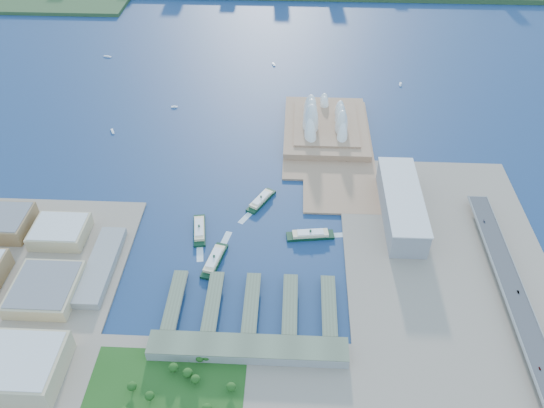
{
  "coord_description": "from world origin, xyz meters",
  "views": [
    {
      "loc": [
        53.45,
        -439.02,
        464.85
      ],
      "look_at": [
        29.23,
        77.51,
        18.0
      ],
      "focal_mm": 35.0,
      "sensor_mm": 36.0,
      "label": 1
    }
  ],
  "objects_px": {
    "ferry_c": "(214,259)",
    "car_a": "(540,369)",
    "ferry_b": "(261,199)",
    "toaster_building": "(401,205)",
    "ferry_d": "(310,233)",
    "car_c": "(484,221)",
    "ferry_a": "(199,228)",
    "opera_house": "(327,114)",
    "car_b": "(518,292)"
  },
  "relations": [
    {
      "from": "ferry_d",
      "to": "ferry_c",
      "type": "bearing_deg",
      "value": 105.55
    },
    {
      "from": "car_a",
      "to": "car_b",
      "type": "xyz_separation_m",
      "value": [
        8.0,
        94.37,
        0.08
      ]
    },
    {
      "from": "ferry_a",
      "to": "car_c",
      "type": "distance_m",
      "value": 357.55
    },
    {
      "from": "toaster_building",
      "to": "car_c",
      "type": "bearing_deg",
      "value": -11.36
    },
    {
      "from": "opera_house",
      "to": "car_c",
      "type": "distance_m",
      "value": 292.03
    },
    {
      "from": "ferry_c",
      "to": "toaster_building",
      "type": "bearing_deg",
      "value": -145.68
    },
    {
      "from": "toaster_building",
      "to": "car_b",
      "type": "bearing_deg",
      "value": -50.75
    },
    {
      "from": "ferry_c",
      "to": "car_a",
      "type": "distance_m",
      "value": 358.78
    },
    {
      "from": "ferry_a",
      "to": "ferry_d",
      "type": "height_order",
      "value": "ferry_d"
    },
    {
      "from": "ferry_b",
      "to": "ferry_c",
      "type": "height_order",
      "value": "ferry_c"
    },
    {
      "from": "toaster_building",
      "to": "ferry_d",
      "type": "xyz_separation_m",
      "value": [
        -116.03,
        -42.09,
        -14.89
      ]
    },
    {
      "from": "opera_house",
      "to": "ferry_d",
      "type": "xyz_separation_m",
      "value": [
        -26.03,
        -242.09,
        -26.39
      ]
    },
    {
      "from": "car_c",
      "to": "ferry_a",
      "type": "bearing_deg",
      "value": -176.99
    },
    {
      "from": "opera_house",
      "to": "toaster_building",
      "type": "xyz_separation_m",
      "value": [
        90.0,
        -200.0,
        -11.5
      ]
    },
    {
      "from": "ferry_b",
      "to": "car_b",
      "type": "relative_size",
      "value": 13.18
    },
    {
      "from": "toaster_building",
      "to": "car_b",
      "type": "xyz_separation_m",
      "value": [
        109.0,
        -133.41,
        -4.97
      ]
    },
    {
      "from": "ferry_c",
      "to": "car_a",
      "type": "height_order",
      "value": "car_a"
    },
    {
      "from": "toaster_building",
      "to": "ferry_b",
      "type": "distance_m",
      "value": 183.66
    },
    {
      "from": "ferry_d",
      "to": "car_a",
      "type": "xyz_separation_m",
      "value": [
        217.03,
        -185.69,
        9.85
      ]
    },
    {
      "from": "toaster_building",
      "to": "car_c",
      "type": "distance_m",
      "value": 103.14
    },
    {
      "from": "ferry_b",
      "to": "car_a",
      "type": "bearing_deg",
      "value": -12.25
    },
    {
      "from": "car_b",
      "to": "opera_house",
      "type": "bearing_deg",
      "value": 120.83
    },
    {
      "from": "ferry_a",
      "to": "ferry_b",
      "type": "distance_m",
      "value": 96.25
    },
    {
      "from": "ferry_b",
      "to": "opera_house",
      "type": "bearing_deg",
      "value": 91.96
    },
    {
      "from": "opera_house",
      "to": "ferry_c",
      "type": "xyz_separation_m",
      "value": [
        -140.32,
        -290.46,
        -26.48
      ]
    },
    {
      "from": "ferry_c",
      "to": "car_c",
      "type": "bearing_deg",
      "value": -155.16
    },
    {
      "from": "opera_house",
      "to": "car_b",
      "type": "relative_size",
      "value": 43.58
    },
    {
      "from": "ferry_b",
      "to": "ferry_c",
      "type": "xyz_separation_m",
      "value": [
        -48.65,
        -112.62,
        0.37
      ]
    },
    {
      "from": "ferry_d",
      "to": "car_a",
      "type": "bearing_deg",
      "value": -137.94
    },
    {
      "from": "toaster_building",
      "to": "ferry_a",
      "type": "relative_size",
      "value": 2.73
    },
    {
      "from": "car_a",
      "to": "car_c",
      "type": "relative_size",
      "value": 0.75
    },
    {
      "from": "toaster_building",
      "to": "car_c",
      "type": "xyz_separation_m",
      "value": [
        101.0,
        -20.29,
        -4.96
      ]
    },
    {
      "from": "ferry_a",
      "to": "ferry_c",
      "type": "height_order",
      "value": "ferry_c"
    },
    {
      "from": "toaster_building",
      "to": "ferry_c",
      "type": "xyz_separation_m",
      "value": [
        -230.32,
        -90.46,
        -14.98
      ]
    },
    {
      "from": "toaster_building",
      "to": "ferry_c",
      "type": "height_order",
      "value": "toaster_building"
    },
    {
      "from": "ferry_c",
      "to": "car_a",
      "type": "xyz_separation_m",
      "value": [
        331.32,
        -137.32,
        9.94
      ]
    },
    {
      "from": "ferry_c",
      "to": "ferry_a",
      "type": "bearing_deg",
      "value": -50.64
    },
    {
      "from": "car_a",
      "to": "car_b",
      "type": "bearing_deg",
      "value": 85.15
    },
    {
      "from": "ferry_c",
      "to": "car_a",
      "type": "bearing_deg",
      "value": 170.37
    },
    {
      "from": "ferry_b",
      "to": "ferry_d",
      "type": "xyz_separation_m",
      "value": [
        65.64,
        -64.25,
        0.46
      ]
    },
    {
      "from": "ferry_c",
      "to": "opera_house",
      "type": "bearing_deg",
      "value": -102.91
    },
    {
      "from": "ferry_a",
      "to": "ferry_c",
      "type": "xyz_separation_m",
      "value": [
        25.6,
        -51.37,
        0.14
      ]
    },
    {
      "from": "ferry_b",
      "to": "ferry_d",
      "type": "distance_m",
      "value": 91.85
    },
    {
      "from": "ferry_d",
      "to": "car_b",
      "type": "xyz_separation_m",
      "value": [
        225.03,
        -91.32,
        9.92
      ]
    },
    {
      "from": "ferry_a",
      "to": "ferry_d",
      "type": "distance_m",
      "value": 139.92
    },
    {
      "from": "toaster_building",
      "to": "ferry_b",
      "type": "relative_size",
      "value": 2.85
    },
    {
      "from": "opera_house",
      "to": "car_a",
      "type": "distance_m",
      "value": 468.77
    },
    {
      "from": "opera_house",
      "to": "car_a",
      "type": "relative_size",
      "value": 50.77
    },
    {
      "from": "opera_house",
      "to": "ferry_c",
      "type": "distance_m",
      "value": 323.66
    },
    {
      "from": "ferry_b",
      "to": "car_a",
      "type": "xyz_separation_m",
      "value": [
        282.67,
        -249.94,
        10.31
      ]
    }
  ]
}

